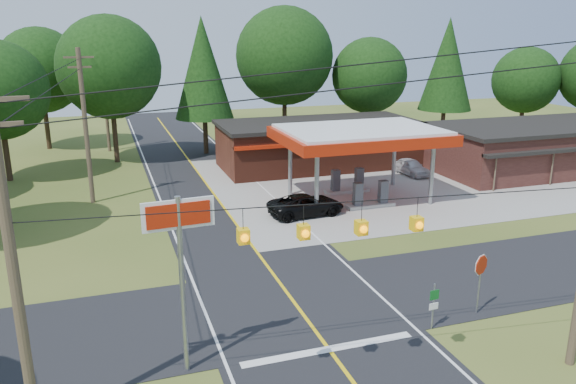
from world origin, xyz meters
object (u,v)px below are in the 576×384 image
object	(u,v)px
suv_car	(306,205)
octagonal_stop_sign	(481,270)
gas_canopy	(360,137)
sedan_car	(411,167)
big_stop_sign	(180,247)

from	to	relation	value
suv_car	octagonal_stop_sign	bearing A→B (deg)	-176.41
gas_canopy	suv_car	size ratio (longest dim) A/B	2.24
gas_canopy	sedan_car	xyz separation A→B (m)	(6.88, 4.87, -3.64)
suv_car	big_stop_sign	size ratio (longest dim) A/B	0.78
gas_canopy	octagonal_stop_sign	size ratio (longest dim) A/B	4.13
gas_canopy	big_stop_sign	xyz separation A→B (m)	(-14.00, -16.26, 0.19)
gas_canopy	sedan_car	distance (m)	9.18
gas_canopy	suv_car	distance (m)	6.12
gas_canopy	big_stop_sign	world-z (taller)	big_stop_sign
suv_car	sedan_car	size ratio (longest dim) A/B	1.28
sedan_car	suv_car	bearing A→B (deg)	-153.73
sedan_car	big_stop_sign	distance (m)	29.95
suv_car	big_stop_sign	bearing A→B (deg)	141.03
gas_canopy	octagonal_stop_sign	distance (m)	16.35
suv_car	sedan_car	xyz separation A→B (m)	(11.38, 6.92, -0.03)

